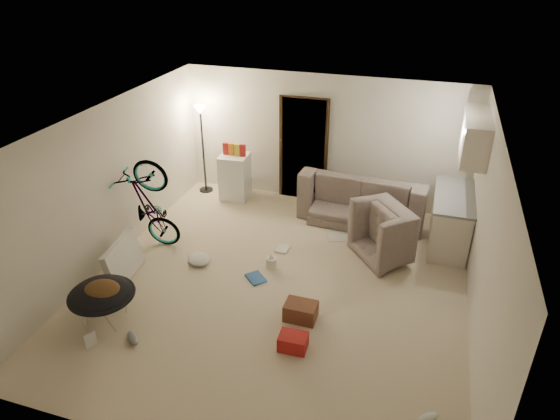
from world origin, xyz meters
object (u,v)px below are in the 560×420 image
(floor_lamp, at_px, (202,131))
(drink_case_a, at_px, (301,311))
(saucer_chair, at_px, (103,300))
(tv_box, at_px, (123,260))
(sofa, at_px, (363,202))
(armchair, at_px, (399,236))
(bicycle, at_px, (152,224))
(drink_case_b, at_px, (293,342))
(mini_fridge, at_px, (235,176))
(juicer, at_px, (271,262))
(kitchen_counter, at_px, (450,220))

(floor_lamp, distance_m, drink_case_a, 4.58)
(saucer_chair, bearing_deg, tv_box, 108.85)
(sofa, bearing_deg, armchair, 130.03)
(bicycle, relative_size, drink_case_b, 4.73)
(floor_lamp, distance_m, bicycle, 2.44)
(floor_lamp, relative_size, sofa, 0.80)
(mini_fridge, bearing_deg, bicycle, -108.81)
(drink_case_a, xyz_separation_m, juicer, (-0.77, 1.05, -0.02))
(bicycle, xyz_separation_m, mini_fridge, (0.61, 2.18, 0.01))
(mini_fridge, distance_m, drink_case_a, 3.93)
(floor_lamp, bearing_deg, mini_fridge, -8.05)
(drink_case_a, bearing_deg, mini_fridge, 125.53)
(mini_fridge, bearing_deg, floor_lamp, 168.73)
(floor_lamp, relative_size, saucer_chair, 2.06)
(drink_case_a, bearing_deg, saucer_chair, -160.69)
(sofa, bearing_deg, drink_case_a, 87.52)
(kitchen_counter, xyz_separation_m, bicycle, (-4.73, -1.63, 0.01))
(mini_fridge, relative_size, drink_case_a, 2.11)
(mini_fridge, height_order, drink_case_a, mini_fridge)
(tv_box, relative_size, drink_case_b, 2.54)
(sofa, xyz_separation_m, bicycle, (-3.19, -2.08, 0.11))
(sofa, bearing_deg, saucer_chair, 58.01)
(sofa, height_order, bicycle, bicycle)
(juicer, bearing_deg, floor_lamp, 134.01)
(drink_case_a, distance_m, juicer, 1.30)
(drink_case_a, bearing_deg, kitchen_counter, 55.25)
(floor_lamp, distance_m, sofa, 3.43)
(kitchen_counter, height_order, mini_fridge, mini_fridge)
(armchair, height_order, mini_fridge, mini_fridge)
(saucer_chair, relative_size, juicer, 3.60)
(mini_fridge, bearing_deg, armchair, -22.06)
(juicer, bearing_deg, armchair, 28.55)
(armchair, distance_m, saucer_chair, 4.64)
(drink_case_b, bearing_deg, juicer, 115.12)
(sofa, bearing_deg, kitchen_counter, 167.48)
(juicer, bearing_deg, sofa, 61.79)
(armchair, relative_size, juicer, 4.28)
(armchair, relative_size, saucer_chair, 1.19)
(drink_case_a, relative_size, juicer, 1.77)
(kitchen_counter, height_order, sofa, kitchen_counter)
(armchair, height_order, drink_case_b, armchair)
(kitchen_counter, height_order, drink_case_b, kitchen_counter)
(drink_case_b, distance_m, juicer, 1.83)
(sofa, height_order, juicer, sofa)
(kitchen_counter, xyz_separation_m, armchair, (-0.78, -0.59, -0.10))
(drink_case_a, distance_m, drink_case_b, 0.59)
(tv_box, distance_m, drink_case_b, 3.00)
(armchair, xyz_separation_m, juicer, (-1.87, -1.02, -0.24))
(kitchen_counter, bearing_deg, tv_box, -152.10)
(saucer_chair, bearing_deg, mini_fridge, 86.25)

